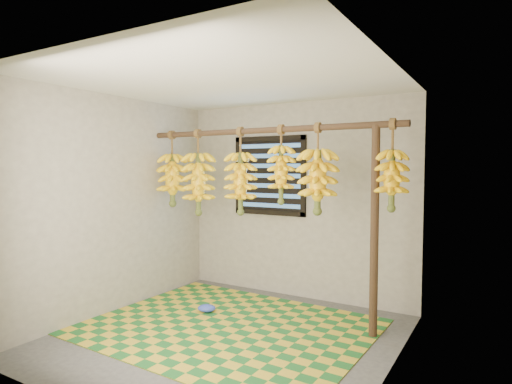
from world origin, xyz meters
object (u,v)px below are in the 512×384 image
Objects in this scene: banana_bunch_a at (172,180)px; banana_bunch_d at (281,174)px; woven_mat at (228,327)px; banana_bunch_f at (392,180)px; banana_bunch_b at (198,184)px; plastic_bag at (207,308)px; banana_bunch_c at (241,183)px; support_post at (374,232)px; banana_bunch_e at (318,182)px.

banana_bunch_a is 1.50m from banana_bunch_d.
woven_mat is 2.15m from banana_bunch_f.
banana_bunch_a is 0.40m from banana_bunch_b.
plastic_bag is 1.60m from banana_bunch_a.
banana_bunch_c and banana_bunch_f have the same top height.
support_post is 1.12m from banana_bunch_d.
woven_mat is 1.64m from banana_bunch_d.
banana_bunch_a is 0.99m from banana_bunch_c.
banana_bunch_e is at bearing 12.63° from plastic_bag.
banana_bunch_a and banana_bunch_c have the same top height.
support_post is 2.20× the size of banana_bunch_a.
banana_bunch_b is 0.59m from banana_bunch_c.
banana_bunch_c is (-1.49, 0.00, 0.43)m from support_post.
banana_bunch_b is (-0.31, 0.27, 1.36)m from plastic_bag.
banana_bunch_a reaches higher than plastic_bag.
banana_bunch_a is at bearing 180.00° from support_post.
banana_bunch_b and banana_bunch_c have the same top height.
banana_bunch_a and banana_bunch_d have the same top height.
banana_bunch_d and banana_bunch_e have the same top height.
banana_bunch_f is (1.47, 0.50, 1.49)m from woven_mat.
banana_bunch_c is (-0.16, 0.50, 1.43)m from woven_mat.
banana_bunch_f is (1.92, 0.27, 1.44)m from plastic_bag.
banana_bunch_a is at bearing 180.00° from banana_bunch_f.
banana_bunch_c is 0.91m from banana_bunch_e.
banana_bunch_b is at bearing 180.00° from banana_bunch_e.
banana_bunch_e is at bearing 0.00° from banana_bunch_d.
banana_bunch_a is (-2.48, 0.00, 0.45)m from support_post.
banana_bunch_c is 1.64m from banana_bunch_f.
banana_bunch_c is at bearing 108.21° from woven_mat.
banana_bunch_e is (0.91, -0.00, 0.04)m from banana_bunch_c.
banana_bunch_d is at bearing -0.00° from banana_bunch_b.
support_post is 2.39× the size of banana_bunch_f.
banana_bunch_c and banana_bunch_e have the same top height.
support_post is at bearing 0.00° from banana_bunch_a.
banana_bunch_f reaches higher than support_post.
plastic_bag is 0.24× the size of banana_bunch_d.
banana_bunch_c is (0.28, 0.27, 1.38)m from plastic_bag.
banana_bunch_d is 1.13m from banana_bunch_f.
banana_bunch_e reaches higher than plastic_bag.
banana_bunch_e is 0.72m from banana_bunch_f.
banana_bunch_b and banana_bunch_f have the same top height.
support_post is 0.52m from banana_bunch_f.
banana_bunch_b is 1.21× the size of banana_bunch_d.
banana_bunch_f is at bearing 0.00° from banana_bunch_a.
banana_bunch_d is (0.50, -0.00, 0.10)m from banana_bunch_c.
woven_mat is 3.01× the size of banana_bunch_e.
woven_mat is (-1.32, -0.50, -0.99)m from support_post.
woven_mat is 0.50m from plastic_bag.
plastic_bag is (-1.77, -0.27, -0.95)m from support_post.
plastic_bag is 0.20× the size of banana_bunch_b.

